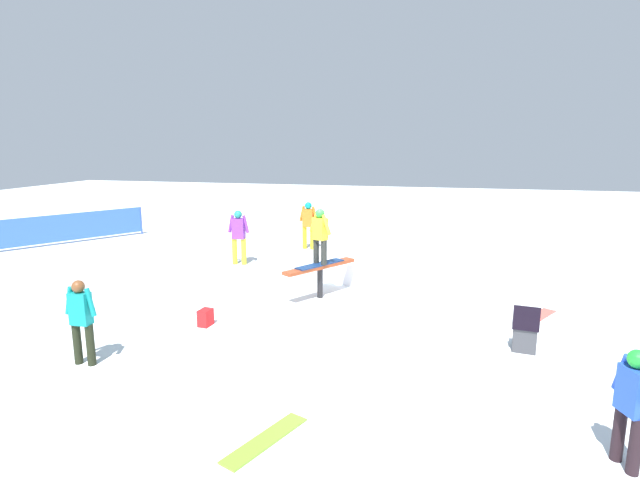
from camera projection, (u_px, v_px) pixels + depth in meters
ground_plane at (320, 297)px, 11.98m from camera, size 60.00×60.00×0.00m
rail_feature at (320, 270)px, 11.84m from camera, size 1.92×1.38×0.81m
snow_kicker_ramp at (376, 270)px, 13.30m from camera, size 2.33×2.24×0.61m
main_rider_on_rail at (320, 238)px, 11.69m from camera, size 1.33×0.97×1.34m
bystander_orange at (308, 223)px, 17.18m from camera, size 0.27×0.68×1.63m
bystander_purple at (239, 234)px, 15.01m from camera, size 0.25×0.67×1.65m
bystander_blue at (632, 403)px, 5.61m from camera, size 0.61×0.31×1.44m
bystander_teal at (81, 318)px, 8.24m from camera, size 0.21×0.59×1.46m
loose_snowboard_coral at (538, 317)px, 10.63m from camera, size 1.22×0.90×0.02m
loose_snowboard_lime at (265, 440)px, 6.25m from camera, size 1.35×0.78×0.02m
loose_snowboard_white at (477, 267)px, 14.80m from camera, size 0.72×1.36×0.02m
folding_chair at (525, 329)px, 8.85m from camera, size 0.50×0.50×0.88m
backpack_on_snow at (206, 318)px, 10.12m from camera, size 0.32×0.25×0.34m
safety_fence at (62, 228)px, 18.02m from camera, size 5.06×3.27×1.10m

